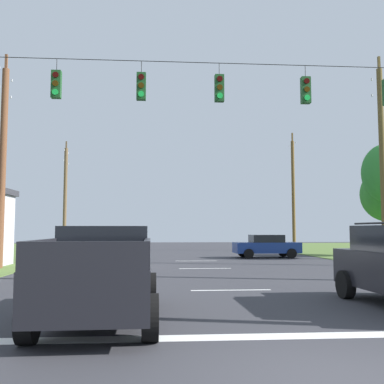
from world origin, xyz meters
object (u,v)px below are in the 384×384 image
Objects in this scene: utility_pole_mid_right at (382,160)px; utility_pole_far_right at (293,194)px; utility_pole_mid_left at (3,162)px; distant_car_oncoming at (266,246)px; pickup_truck at (103,273)px; overhead_signal_span at (226,147)px; utility_pole_far_left at (65,196)px; distant_car_crossing_white at (117,251)px.

utility_pole_far_right is at bearing 89.53° from utility_pole_mid_right.
utility_pole_mid_right reaches higher than utility_pole_mid_left.
utility_pole_far_right reaches higher than distant_car_oncoming.
utility_pole_mid_right is 19.37m from utility_pole_mid_left.
utility_pole_mid_right is (12.90, 12.87, 4.55)m from pickup_truck.
overhead_signal_span is 4.41× the size of distant_car_oncoming.
utility_pole_mid_left is (-19.50, -16.34, 0.11)m from utility_pole_far_right.
utility_pole_mid_left is at bearing -89.31° from utility_pole_far_left.
utility_pole_mid_right is at bearing -57.04° from distant_car_oncoming.
utility_pole_far_right reaches higher than utility_pole_far_left.
utility_pole_mid_right is at bearing -38.21° from utility_pole_far_left.
pickup_truck is 0.49× the size of utility_pole_mid_right.
utility_pole_far_left reaches higher than overhead_signal_span.
pickup_truck is 29.27m from utility_pole_far_left.
distant_car_crossing_white is at bearing -69.14° from utility_pole_far_left.
utility_pole_mid_left is (-5.56, -0.52, 4.37)m from distant_car_crossing_white.
utility_pole_far_left is (-0.19, 15.62, -0.53)m from utility_pole_mid_left.
utility_pole_far_right is at bearing 2.10° from utility_pole_far_left.
overhead_signal_span is 9.64m from distant_car_crossing_white.
distant_car_oncoming is at bearing 67.27° from pickup_truck.
utility_pole_mid_right is at bearing 44.94° from pickup_truck.
utility_pole_far_left is at bearing 141.79° from utility_pole_mid_right.
utility_pole_mid_left is (-19.37, -0.22, -0.36)m from utility_pole_mid_right.
pickup_truck is 21.58m from distant_car_oncoming.
pickup_truck is at bearing -112.73° from distant_car_oncoming.
utility_pole_far_right reaches higher than overhead_signal_span.
distant_car_oncoming is at bearing -117.30° from utility_pole_far_right.
utility_pole_mid_left reaches higher than distant_car_crossing_white.
utility_pole_far_left is at bearing 110.86° from distant_car_crossing_white.
overhead_signal_span is 1.72× the size of utility_pole_mid_right.
utility_pole_far_right is (0.13, 16.12, -0.48)m from utility_pole_mid_right.
distant_car_crossing_white is at bearing 119.81° from overhead_signal_span.
distant_car_crossing_white is 0.48× the size of utility_pole_far_left.
distant_car_oncoming is at bearing 122.96° from utility_pole_mid_right.
overhead_signal_span is 12.24m from utility_pole_mid_left.
utility_pole_mid_left is (-14.81, -7.25, 4.37)m from distant_car_oncoming.
pickup_truck is 1.23× the size of distant_car_crossing_white.
distant_car_oncoming is 17.06m from utility_pole_mid_left.
overhead_signal_span is 2.06× the size of utility_pole_far_left.
overhead_signal_span is 25.34m from utility_pole_far_right.
overhead_signal_span is at bearing -112.16° from utility_pole_far_right.
overhead_signal_span is at bearing -60.19° from distant_car_crossing_white.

